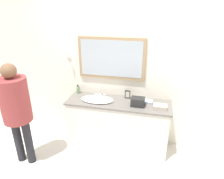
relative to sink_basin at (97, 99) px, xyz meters
name	(u,v)px	position (x,y,z in m)	size (l,w,h in m)	color
ground_plane	(114,156)	(0.34, -0.27, -0.86)	(14.00, 14.00, 0.00)	silver
wall_back	(122,70)	(0.33, 0.30, 0.42)	(8.00, 0.18, 2.55)	silver
vanity_counter	(118,124)	(0.34, 0.02, -0.44)	(1.65, 0.52, 0.84)	beige
sink_basin	(97,99)	(0.00, 0.00, 0.00)	(0.52, 0.36, 0.19)	white
soap_bottle	(78,90)	(-0.40, 0.19, 0.04)	(0.06, 0.06, 0.15)	#709966
appliance_box	(138,102)	(0.65, -0.05, 0.05)	(0.20, 0.15, 0.13)	black
picture_frame	(128,94)	(0.46, 0.18, 0.05)	(0.09, 0.01, 0.14)	black
hand_towel_near_sink	(160,107)	(0.98, -0.05, 0.01)	(0.20, 0.14, 0.05)	#B7A899
hand_towel_far_corner	(148,101)	(0.80, 0.11, 0.00)	(0.14, 0.12, 0.03)	#A8B7C6
person	(16,105)	(-0.97, -0.66, 0.10)	(0.39, 0.39, 1.57)	#232328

